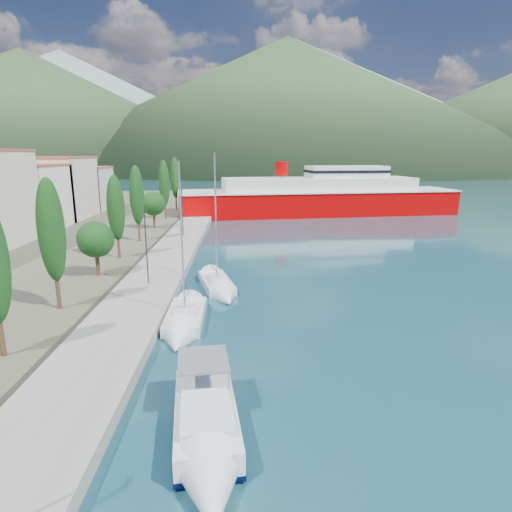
{
  "coord_description": "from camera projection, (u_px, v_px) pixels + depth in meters",
  "views": [
    {
      "loc": [
        -1.02,
        -18.97,
        11.4
      ],
      "look_at": [
        0.0,
        14.0,
        3.5
      ],
      "focal_mm": 30.0,
      "sensor_mm": 36.0,
      "label": 1
    }
  ],
  "objects": [
    {
      "name": "hills_near",
      "position": [
        355.0,
        110.0,
        374.72
      ],
      "size": [
        1010.0,
        520.0,
        115.0
      ],
      "color": "#314A2A",
      "rests_on": "ground"
    },
    {
      "name": "tree_row",
      "position": [
        134.0,
        203.0,
        51.49
      ],
      "size": [
        3.54,
        64.36,
        10.15
      ],
      "color": "#47301E",
      "rests_on": "land_strip"
    },
    {
      "name": "sailboat_near",
      "position": [
        182.0,
        328.0,
        27.85
      ],
      "size": [
        2.54,
        8.32,
        11.93
      ],
      "color": "silver",
      "rests_on": "ground"
    },
    {
      "name": "quay",
      "position": [
        169.0,
        259.0,
        46.03
      ],
      "size": [
        5.0,
        88.0,
        0.8
      ],
      "primitive_type": "cube",
      "color": "gray",
      "rests_on": "ground"
    },
    {
      "name": "town_buildings",
      "position": [
        1.0,
        201.0,
        54.74
      ],
      "size": [
        9.2,
        69.2,
        11.3
      ],
      "color": "beige",
      "rests_on": "land_strip"
    },
    {
      "name": "hills_far",
      "position": [
        340.0,
        106.0,
        608.73
      ],
      "size": [
        1480.0,
        900.0,
        180.0
      ],
      "color": "gray",
      "rests_on": "ground"
    },
    {
      "name": "ferry",
      "position": [
        319.0,
        198.0,
        82.2
      ],
      "size": [
        54.01,
        18.17,
        10.52
      ],
      "color": "#AE0001",
      "rests_on": "ground"
    },
    {
      "name": "lamp_posts",
      "position": [
        143.0,
        248.0,
        34.12
      ],
      "size": [
        0.15,
        47.35,
        6.06
      ],
      "color": "#2D2D33",
      "rests_on": "quay"
    },
    {
      "name": "sailboat_mid",
      "position": [
        221.0,
        290.0,
        35.68
      ],
      "size": [
        4.3,
        8.9,
        12.39
      ],
      "color": "silver",
      "rests_on": "ground"
    },
    {
      "name": "motor_cruiser",
      "position": [
        208.0,
        444.0,
        16.4
      ],
      "size": [
        3.61,
        9.02,
        3.23
      ],
      "color": "black",
      "rests_on": "ground"
    },
    {
      "name": "ground",
      "position": [
        246.0,
        190.0,
        137.77
      ],
      "size": [
        1400.0,
        1400.0,
        0.0
      ],
      "primitive_type": "plane",
      "color": "#194554"
    }
  ]
}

